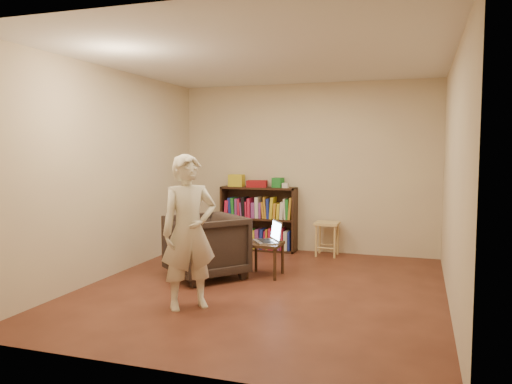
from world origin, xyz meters
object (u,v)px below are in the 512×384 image
(laptop, at_px, (270,237))
(person, at_px, (189,232))
(bookshelf, at_px, (259,222))
(side_table, at_px, (265,248))
(stool, at_px, (327,229))
(armchair, at_px, (205,246))

(laptop, xyz_separation_m, person, (-0.39, -1.50, 0.29))
(bookshelf, bearing_deg, side_table, -69.33)
(stool, bearing_deg, side_table, -110.22)
(bookshelf, xyz_separation_m, stool, (1.11, -0.10, -0.03))
(side_table, bearing_deg, person, -103.63)
(stool, height_order, person, person)
(side_table, bearing_deg, stool, 69.78)
(bookshelf, relative_size, side_table, 2.84)
(stool, xyz_separation_m, side_table, (-0.53, -1.43, -0.06))
(bookshelf, bearing_deg, person, -85.60)
(stool, height_order, laptop, laptop)
(bookshelf, xyz_separation_m, side_table, (0.58, -1.53, -0.09))
(laptop, bearing_deg, side_table, -68.84)
(person, bearing_deg, laptop, 34.07)
(bookshelf, height_order, stool, bookshelf)
(armchair, distance_m, laptop, 0.82)
(bookshelf, height_order, side_table, bookshelf)
(bookshelf, relative_size, person, 0.77)
(bookshelf, relative_size, laptop, 2.61)
(bookshelf, xyz_separation_m, laptop, (0.62, -1.47, 0.04))
(bookshelf, relative_size, armchair, 1.38)
(bookshelf, bearing_deg, laptop, -67.15)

